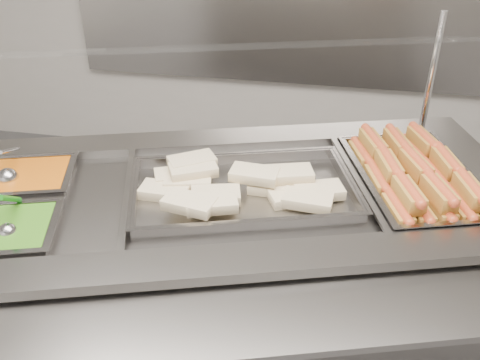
% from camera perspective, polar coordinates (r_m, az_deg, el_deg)
% --- Properties ---
extents(steam_counter, '(2.18, 1.45, 0.96)m').
position_cam_1_polar(steam_counter, '(2.08, -1.49, -12.03)').
color(steam_counter, slate).
rests_on(steam_counter, ground).
extents(tray_rail, '(1.91, 0.93, 0.06)m').
position_cam_1_polar(tray_rail, '(1.39, 0.41, -14.52)').
color(tray_rail, gray).
rests_on(tray_rail, steam_counter).
extents(sneeze_guard, '(1.77, 0.83, 0.47)m').
position_cam_1_polar(sneeze_guard, '(1.83, -2.57, 13.52)').
color(sneeze_guard, silver).
rests_on(sneeze_guard, steam_counter).
extents(pan_hotdogs, '(0.52, 0.67, 0.11)m').
position_cam_1_polar(pan_hotdogs, '(1.97, 18.01, -0.63)').
color(pan_hotdogs, gray).
rests_on(pan_hotdogs, steam_counter).
extents(pan_wraps, '(0.82, 0.63, 0.07)m').
position_cam_1_polar(pan_wraps, '(1.81, 0.34, -1.40)').
color(pan_wraps, gray).
rests_on(pan_wraps, steam_counter).
extents(pan_beans, '(0.38, 0.34, 0.11)m').
position_cam_1_polar(pan_beans, '(2.02, -21.95, -0.60)').
color(pan_beans, gray).
rests_on(pan_beans, steam_counter).
extents(pan_peas, '(0.38, 0.34, 0.11)m').
position_cam_1_polar(pan_peas, '(1.77, -24.07, -5.86)').
color(pan_peas, gray).
rests_on(pan_peas, steam_counter).
extents(hotdogs_in_buns, '(0.47, 0.59, 0.13)m').
position_cam_1_polar(hotdogs_in_buns, '(1.93, 18.01, 0.62)').
color(hotdogs_in_buns, '#A56E22').
rests_on(hotdogs_in_buns, pan_hotdogs).
extents(tortilla_wraps, '(0.68, 0.40, 0.08)m').
position_cam_1_polar(tortilla_wraps, '(1.78, -0.73, -0.60)').
color(tortilla_wraps, '#CFB78B').
rests_on(tortilla_wraps, pan_wraps).
extents(ladle, '(0.10, 0.21, 0.15)m').
position_cam_1_polar(ladle, '(1.99, -23.51, 0.33)').
color(ladle, '#B4B4B9').
rests_on(ladle, pan_beans).
extents(serving_spoon, '(0.09, 0.18, 0.15)m').
position_cam_1_polar(serving_spoon, '(1.73, -23.48, -4.53)').
color(serving_spoon, '#B4B4B9').
rests_on(serving_spoon, pan_peas).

